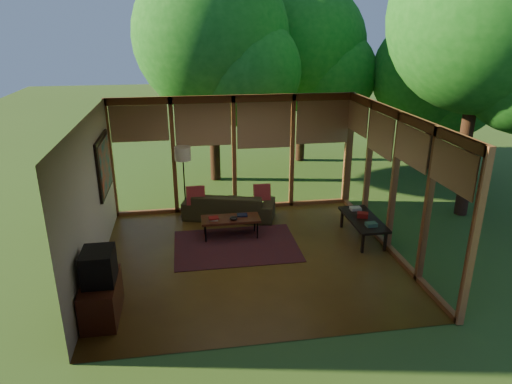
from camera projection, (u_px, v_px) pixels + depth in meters
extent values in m
plane|color=brown|center=(250.00, 258.00, 8.66)|extent=(5.50, 5.50, 0.00)
plane|color=silver|center=(250.00, 116.00, 7.73)|extent=(5.50, 5.50, 0.00)
cube|color=beige|center=(91.00, 200.00, 7.78)|extent=(0.04, 5.00, 2.70)
cube|color=beige|center=(278.00, 256.00, 5.88)|extent=(5.50, 0.04, 2.70)
cube|color=brown|center=(234.00, 154.00, 10.51)|extent=(5.50, 0.12, 2.70)
cube|color=brown|center=(394.00, 183.00, 8.60)|extent=(0.12, 5.00, 2.70)
plane|color=#35551F|center=(428.00, 142.00, 17.27)|extent=(40.00, 40.00, 0.00)
cylinder|color=#341C13|center=(213.00, 91.00, 12.28)|extent=(0.28, 0.28, 4.98)
sphere|color=#135614|center=(211.00, 37.00, 11.80)|extent=(4.06, 4.06, 4.06)
cylinder|color=#341C13|center=(301.00, 89.00, 14.23)|extent=(0.28, 0.28, 4.55)
sphere|color=#135614|center=(303.00, 47.00, 13.79)|extent=(3.83, 3.83, 3.83)
cylinder|color=#341C13|center=(473.00, 94.00, 9.70)|extent=(0.28, 0.28, 5.54)
sphere|color=#135614|center=(485.00, 17.00, 9.17)|extent=(3.92, 3.92, 3.92)
cylinder|color=#341C13|center=(424.00, 109.00, 13.46)|extent=(0.28, 0.28, 3.66)
sphere|color=#135614|center=(429.00, 73.00, 13.10)|extent=(3.24, 3.24, 3.24)
cube|color=maroon|center=(236.00, 246.00, 9.11)|extent=(2.44, 1.73, 0.01)
imported|color=#39331C|center=(229.00, 205.00, 10.38)|extent=(2.18, 1.33, 0.60)
cube|color=maroon|center=(196.00, 196.00, 10.12)|extent=(0.41, 0.22, 0.43)
cube|color=maroon|center=(262.00, 193.00, 10.35)|extent=(0.38, 0.20, 0.40)
cube|color=#B8B2A7|center=(214.00, 219.00, 9.26)|extent=(0.19, 0.15, 0.03)
cube|color=maroon|center=(214.00, 218.00, 9.25)|extent=(0.21, 0.17, 0.03)
cube|color=black|center=(242.00, 215.00, 9.47)|extent=(0.22, 0.18, 0.03)
ellipsoid|color=black|center=(234.00, 218.00, 9.26)|extent=(0.16, 0.16, 0.07)
cube|color=#4F2115|center=(102.00, 299.00, 6.82)|extent=(0.50, 1.00, 0.60)
cube|color=black|center=(99.00, 266.00, 6.64)|extent=(0.45, 0.55, 0.50)
cube|color=#36604E|center=(371.00, 224.00, 8.90)|extent=(0.22, 0.16, 0.08)
cube|color=maroon|center=(363.00, 215.00, 9.31)|extent=(0.26, 0.23, 0.10)
cube|color=#B8B2A7|center=(355.00, 209.00, 9.69)|extent=(0.22, 0.16, 0.06)
cylinder|color=black|center=(186.00, 216.00, 10.52)|extent=(0.26, 0.26, 0.03)
cylinder|color=black|center=(184.00, 184.00, 10.25)|extent=(0.03, 0.03, 1.52)
cylinder|color=beige|center=(183.00, 153.00, 10.01)|extent=(0.36, 0.36, 0.30)
cube|color=#4F2115|center=(231.00, 219.00, 9.37)|extent=(1.20, 0.50, 0.05)
cylinder|color=black|center=(206.00, 234.00, 9.20)|extent=(0.03, 0.03, 0.38)
cylinder|color=black|center=(257.00, 230.00, 9.36)|extent=(0.03, 0.03, 0.38)
cylinder|color=black|center=(205.00, 227.00, 9.53)|extent=(0.03, 0.03, 0.38)
cylinder|color=black|center=(255.00, 223.00, 9.69)|extent=(0.03, 0.03, 0.38)
cube|color=black|center=(363.00, 219.00, 9.29)|extent=(0.60, 1.40, 0.05)
cube|color=black|center=(363.00, 243.00, 8.78)|extent=(0.05, 0.05, 0.40)
cube|color=black|center=(385.00, 242.00, 8.85)|extent=(0.05, 0.05, 0.40)
cube|color=black|center=(342.00, 219.00, 9.89)|extent=(0.05, 0.05, 0.40)
cube|color=black|center=(362.00, 217.00, 9.96)|extent=(0.05, 0.05, 0.40)
cube|color=black|center=(104.00, 165.00, 9.02)|extent=(0.05, 1.35, 1.15)
cube|color=#1B727A|center=(105.00, 165.00, 9.02)|extent=(0.02, 1.20, 1.00)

